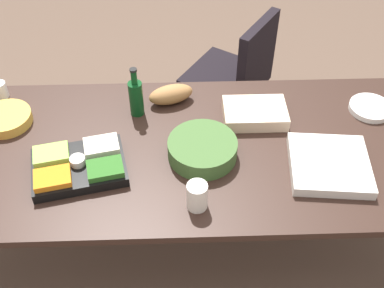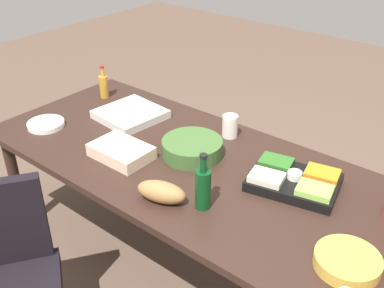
{
  "view_description": "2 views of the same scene",
  "coord_description": "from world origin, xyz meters",
  "px_view_note": "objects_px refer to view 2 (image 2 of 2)",
  "views": [
    {
      "loc": [
        0.02,
        -1.64,
        2.39
      ],
      "look_at": [
        0.07,
        -0.05,
        0.82
      ],
      "focal_mm": 44.76,
      "sensor_mm": 36.0,
      "label": 1
    },
    {
      "loc": [
        -1.21,
        1.58,
        2.05
      ],
      "look_at": [
        0.09,
        -0.02,
        0.85
      ],
      "focal_mm": 42.59,
      "sensor_mm": 36.0,
      "label": 2
    }
  ],
  "objects_px": {
    "conference_table": "(203,177)",
    "sheet_cake": "(121,151)",
    "bread_loaf": "(161,192)",
    "chip_bowl": "(347,262)",
    "salad_bowl": "(192,148)",
    "veggie_tray": "(294,181)",
    "pizza_box": "(130,114)",
    "dressing_bottle": "(104,85)",
    "paper_plate_stack": "(46,124)",
    "wine_bottle": "(203,187)",
    "mayo_jar": "(230,126)"
  },
  "relations": [
    {
      "from": "conference_table",
      "to": "bread_loaf",
      "type": "distance_m",
      "value": 0.37
    },
    {
      "from": "wine_bottle",
      "to": "veggie_tray",
      "type": "distance_m",
      "value": 0.48
    },
    {
      "from": "wine_bottle",
      "to": "dressing_bottle",
      "type": "bearing_deg",
      "value": -22.79
    },
    {
      "from": "chip_bowl",
      "to": "mayo_jar",
      "type": "bearing_deg",
      "value": -30.93
    },
    {
      "from": "chip_bowl",
      "to": "dressing_bottle",
      "type": "bearing_deg",
      "value": -13.95
    },
    {
      "from": "sheet_cake",
      "to": "pizza_box",
      "type": "height_order",
      "value": "sheet_cake"
    },
    {
      "from": "pizza_box",
      "to": "mayo_jar",
      "type": "bearing_deg",
      "value": -156.57
    },
    {
      "from": "sheet_cake",
      "to": "bread_loaf",
      "type": "height_order",
      "value": "bread_loaf"
    },
    {
      "from": "conference_table",
      "to": "bread_loaf",
      "type": "relative_size",
      "value": 10.7
    },
    {
      "from": "wine_bottle",
      "to": "salad_bowl",
      "type": "relative_size",
      "value": 0.85
    },
    {
      "from": "chip_bowl",
      "to": "bread_loaf",
      "type": "height_order",
      "value": "bread_loaf"
    },
    {
      "from": "chip_bowl",
      "to": "paper_plate_stack",
      "type": "bearing_deg",
      "value": 1.07
    },
    {
      "from": "paper_plate_stack",
      "to": "salad_bowl",
      "type": "height_order",
      "value": "salad_bowl"
    },
    {
      "from": "conference_table",
      "to": "dressing_bottle",
      "type": "bearing_deg",
      "value": -14.18
    },
    {
      "from": "chip_bowl",
      "to": "pizza_box",
      "type": "bearing_deg",
      "value": -13.27
    },
    {
      "from": "wine_bottle",
      "to": "veggie_tray",
      "type": "xyz_separation_m",
      "value": [
        -0.25,
        -0.4,
        -0.07
      ]
    },
    {
      "from": "conference_table",
      "to": "bread_loaf",
      "type": "bearing_deg",
      "value": 94.5
    },
    {
      "from": "mayo_jar",
      "to": "veggie_tray",
      "type": "bearing_deg",
      "value": 157.52
    },
    {
      "from": "conference_table",
      "to": "sheet_cake",
      "type": "relative_size",
      "value": 8.02
    },
    {
      "from": "pizza_box",
      "to": "salad_bowl",
      "type": "distance_m",
      "value": 0.59
    },
    {
      "from": "conference_table",
      "to": "paper_plate_stack",
      "type": "height_order",
      "value": "paper_plate_stack"
    },
    {
      "from": "wine_bottle",
      "to": "chip_bowl",
      "type": "bearing_deg",
      "value": -175.36
    },
    {
      "from": "salad_bowl",
      "to": "pizza_box",
      "type": "bearing_deg",
      "value": -9.98
    },
    {
      "from": "salad_bowl",
      "to": "chip_bowl",
      "type": "bearing_deg",
      "value": 164.82
    },
    {
      "from": "chip_bowl",
      "to": "salad_bowl",
      "type": "xyz_separation_m",
      "value": [
        0.99,
        -0.27,
        0.02
      ]
    },
    {
      "from": "dressing_bottle",
      "to": "veggie_tray",
      "type": "relative_size",
      "value": 0.47
    },
    {
      "from": "sheet_cake",
      "to": "wine_bottle",
      "type": "height_order",
      "value": "wine_bottle"
    },
    {
      "from": "conference_table",
      "to": "mayo_jar",
      "type": "xyz_separation_m",
      "value": [
        0.08,
        -0.36,
        0.13
      ]
    },
    {
      "from": "sheet_cake",
      "to": "paper_plate_stack",
      "type": "xyz_separation_m",
      "value": [
        0.62,
        0.04,
        -0.02
      ]
    },
    {
      "from": "mayo_jar",
      "to": "wine_bottle",
      "type": "bearing_deg",
      "value": 114.67
    },
    {
      "from": "conference_table",
      "to": "paper_plate_stack",
      "type": "bearing_deg",
      "value": 13.57
    },
    {
      "from": "chip_bowl",
      "to": "salad_bowl",
      "type": "distance_m",
      "value": 1.02
    },
    {
      "from": "paper_plate_stack",
      "to": "salad_bowl",
      "type": "bearing_deg",
      "value": -161.38
    },
    {
      "from": "mayo_jar",
      "to": "conference_table",
      "type": "bearing_deg",
      "value": 102.98
    },
    {
      "from": "pizza_box",
      "to": "conference_table",
      "type": "bearing_deg",
      "value": 172.88
    },
    {
      "from": "sheet_cake",
      "to": "salad_bowl",
      "type": "relative_size",
      "value": 0.97
    },
    {
      "from": "wine_bottle",
      "to": "pizza_box",
      "type": "relative_size",
      "value": 0.78
    },
    {
      "from": "conference_table",
      "to": "pizza_box",
      "type": "relative_size",
      "value": 7.13
    },
    {
      "from": "salad_bowl",
      "to": "wine_bottle",
      "type": "bearing_deg",
      "value": 135.18
    },
    {
      "from": "dressing_bottle",
      "to": "chip_bowl",
      "type": "relative_size",
      "value": 0.88
    },
    {
      "from": "mayo_jar",
      "to": "salad_bowl",
      "type": "xyz_separation_m",
      "value": [
        0.04,
        0.3,
        -0.02
      ]
    },
    {
      "from": "wine_bottle",
      "to": "salad_bowl",
      "type": "bearing_deg",
      "value": -44.82
    },
    {
      "from": "paper_plate_stack",
      "to": "chip_bowl",
      "type": "distance_m",
      "value": 1.88
    },
    {
      "from": "paper_plate_stack",
      "to": "veggie_tray",
      "type": "height_order",
      "value": "veggie_tray"
    },
    {
      "from": "paper_plate_stack",
      "to": "conference_table",
      "type": "bearing_deg",
      "value": -166.43
    },
    {
      "from": "paper_plate_stack",
      "to": "veggie_tray",
      "type": "relative_size",
      "value": 0.46
    },
    {
      "from": "veggie_tray",
      "to": "pizza_box",
      "type": "bearing_deg",
      "value": -1.1
    },
    {
      "from": "sheet_cake",
      "to": "wine_bottle",
      "type": "distance_m",
      "value": 0.61
    },
    {
      "from": "pizza_box",
      "to": "bread_loaf",
      "type": "distance_m",
      "value": 0.89
    },
    {
      "from": "conference_table",
      "to": "pizza_box",
      "type": "height_order",
      "value": "pizza_box"
    }
  ]
}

